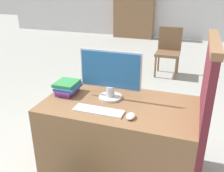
{
  "coord_description": "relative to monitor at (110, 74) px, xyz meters",
  "views": [
    {
      "loc": [
        0.56,
        -1.47,
        1.71
      ],
      "look_at": [
        -0.05,
        0.33,
        0.9
      ],
      "focal_mm": 40.0,
      "sensor_mm": 36.0,
      "label": 1
    }
  ],
  "objects": [
    {
      "name": "bookshelf_far",
      "position": [
        -1.29,
        5.98,
        -0.08
      ],
      "size": [
        1.26,
        0.32,
        1.75
      ],
      "color": "#846042",
      "rests_on": "ground_plane"
    },
    {
      "name": "monitor",
      "position": [
        0.0,
        0.0,
        0.0
      ],
      "size": [
        0.55,
        0.21,
        0.44
      ],
      "color": "#B7B7BC",
      "rests_on": "desk"
    },
    {
      "name": "far_chair",
      "position": [
        0.19,
        2.85,
        -0.45
      ],
      "size": [
        0.44,
        0.44,
        0.9
      ],
      "rotation": [
        0.0,
        0.0,
        0.84
      ],
      "color": "brown",
      "rests_on": "ground_plane"
    },
    {
      "name": "carrel_divider",
      "position": [
        0.79,
        -0.05,
        -0.28
      ],
      "size": [
        0.07,
        0.79,
        1.34
      ],
      "color": "#5B1E28",
      "rests_on": "ground_plane"
    },
    {
      "name": "book_stack",
      "position": [
        -0.41,
        -0.03,
        -0.17
      ],
      "size": [
        0.21,
        0.24,
        0.11
      ],
      "color": "#7A3384",
      "rests_on": "desk"
    },
    {
      "name": "mouse",
      "position": [
        0.27,
        -0.29,
        -0.21
      ],
      "size": [
        0.07,
        0.1,
        0.04
      ],
      "color": "white",
      "rests_on": "desk"
    },
    {
      "name": "keyboard",
      "position": [
        -0.01,
        -0.27,
        -0.22
      ],
      "size": [
        0.41,
        0.12,
        0.02
      ],
      "color": "white",
      "rests_on": "desk"
    },
    {
      "name": "desk",
      "position": [
        0.11,
        -0.08,
        -0.59
      ],
      "size": [
        1.32,
        0.74,
        0.73
      ],
      "color": "brown",
      "rests_on": "ground_plane"
    }
  ]
}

